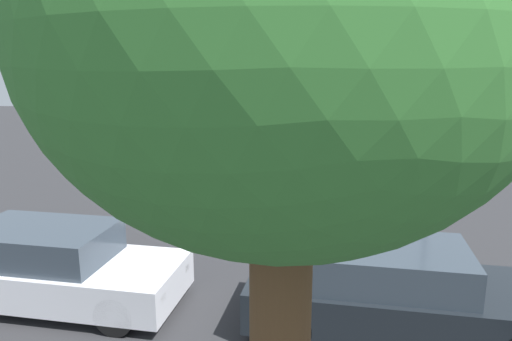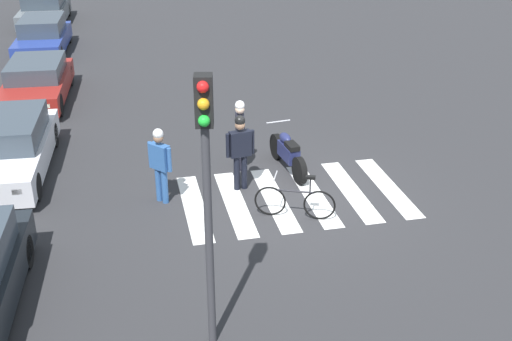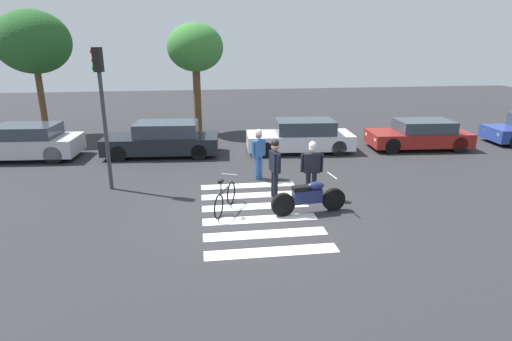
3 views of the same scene
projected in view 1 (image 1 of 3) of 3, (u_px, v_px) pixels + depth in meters
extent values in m
plane|color=#2B2B2D|center=(255.00, 204.00, 14.10)|extent=(60.00, 60.00, 0.00)
cylinder|color=black|center=(187.00, 190.00, 14.41)|extent=(0.66, 0.22, 0.64)
cylinder|color=black|center=(235.00, 190.00, 14.40)|extent=(0.66, 0.22, 0.64)
cube|color=#1E234C|center=(213.00, 184.00, 14.36)|extent=(0.83, 0.37, 0.36)
ellipsoid|color=#1E234C|center=(205.00, 175.00, 14.31)|extent=(0.51, 0.30, 0.24)
cube|color=black|center=(219.00, 176.00, 14.31)|extent=(0.47, 0.29, 0.12)
cylinder|color=#A5A5AD|center=(189.00, 167.00, 14.25)|extent=(0.11, 0.62, 0.04)
torus|color=black|center=(275.00, 200.00, 13.25)|extent=(0.30, 0.64, 0.68)
torus|color=black|center=(292.00, 192.00, 14.13)|extent=(0.30, 0.64, 0.68)
cylinder|color=black|center=(284.00, 187.00, 13.63)|extent=(0.35, 0.76, 0.04)
cylinder|color=black|center=(289.00, 179.00, 13.85)|extent=(0.04, 0.04, 0.34)
cube|color=black|center=(289.00, 173.00, 13.81)|extent=(0.17, 0.22, 0.06)
cylinder|color=#99999E|center=(277.00, 179.00, 13.20)|extent=(0.43, 0.20, 0.03)
cylinder|color=black|center=(226.00, 201.00, 12.95)|extent=(0.14, 0.14, 0.83)
cylinder|color=black|center=(226.00, 199.00, 13.12)|extent=(0.14, 0.14, 0.83)
cube|color=black|center=(226.00, 174.00, 12.88)|extent=(0.28, 0.51, 0.59)
sphere|color=#8C664C|center=(226.00, 158.00, 12.78)|extent=(0.23, 0.23, 0.23)
cylinder|color=black|center=(225.00, 177.00, 12.59)|extent=(0.09, 0.09, 0.56)
cylinder|color=black|center=(226.00, 172.00, 13.16)|extent=(0.09, 0.09, 0.56)
sphere|color=black|center=(225.00, 155.00, 12.76)|extent=(0.24, 0.24, 0.24)
cylinder|color=black|center=(187.00, 196.00, 13.39)|extent=(0.14, 0.14, 0.81)
cylinder|color=black|center=(193.00, 197.00, 13.35)|extent=(0.14, 0.14, 0.81)
cube|color=black|center=(189.00, 173.00, 13.22)|extent=(0.50, 0.26, 0.57)
sphere|color=beige|center=(189.00, 157.00, 13.12)|extent=(0.22, 0.22, 0.22)
cylinder|color=black|center=(180.00, 172.00, 13.29)|extent=(0.09, 0.09, 0.55)
cylinder|color=black|center=(199.00, 173.00, 13.14)|extent=(0.09, 0.09, 0.55)
sphere|color=white|center=(189.00, 154.00, 13.10)|extent=(0.23, 0.23, 0.23)
cylinder|color=#2D5999|center=(218.00, 222.00, 11.21)|extent=(0.14, 0.14, 0.80)
cylinder|color=#2D5999|center=(224.00, 221.00, 11.31)|extent=(0.14, 0.14, 0.80)
cube|color=#2D5999|center=(221.00, 194.00, 11.11)|extent=(0.48, 0.46, 0.57)
sphere|color=#8C664C|center=(220.00, 176.00, 11.02)|extent=(0.22, 0.22, 0.22)
cylinder|color=#2D5999|center=(210.00, 196.00, 10.96)|extent=(0.09, 0.09, 0.54)
cylinder|color=#2D5999|center=(231.00, 192.00, 11.27)|extent=(0.09, 0.09, 0.54)
sphere|color=white|center=(220.00, 172.00, 11.00)|extent=(0.23, 0.23, 0.23)
cube|color=silver|center=(263.00, 185.00, 16.27)|extent=(3.03, 0.45, 0.01)
cube|color=silver|center=(260.00, 192.00, 15.40)|extent=(3.03, 0.45, 0.01)
cube|color=silver|center=(257.00, 199.00, 14.53)|extent=(3.03, 0.45, 0.01)
cube|color=silver|center=(253.00, 208.00, 13.66)|extent=(3.03, 0.45, 0.01)
cube|color=silver|center=(249.00, 218.00, 12.79)|extent=(3.03, 0.45, 0.01)
cube|color=silver|center=(244.00, 229.00, 11.92)|extent=(3.03, 0.45, 0.01)
cylinder|color=black|center=(490.00, 296.00, 7.85)|extent=(0.64, 0.26, 0.63)
cylinder|color=black|center=(302.00, 280.00, 8.43)|extent=(0.64, 0.26, 0.63)
cylinder|color=black|center=(291.00, 328.00, 6.90)|extent=(0.64, 0.26, 0.63)
cube|color=black|center=(397.00, 300.00, 7.33)|extent=(4.69, 2.12, 0.64)
cube|color=#333D47|center=(385.00, 263.00, 7.24)|extent=(2.57, 1.76, 0.56)
cylinder|color=black|center=(155.00, 273.00, 8.70)|extent=(0.65, 0.26, 0.63)
cylinder|color=black|center=(116.00, 315.00, 7.24)|extent=(0.65, 0.26, 0.63)
cylinder|color=black|center=(10.00, 260.00, 9.26)|extent=(0.65, 0.26, 0.63)
cube|color=silver|center=(56.00, 276.00, 8.21)|extent=(4.52, 2.04, 0.61)
cube|color=#333D47|center=(41.00, 243.00, 8.13)|extent=(2.48, 1.70, 0.56)
cube|color=#F2EDCC|center=(186.00, 267.00, 8.33)|extent=(0.09, 0.20, 0.12)
cube|color=#F2EDCC|center=(161.00, 297.00, 7.26)|extent=(0.09, 0.20, 0.12)
cylinder|color=#38383D|center=(431.00, 165.00, 10.72)|extent=(0.12, 0.12, 3.64)
cube|color=black|center=(439.00, 67.00, 10.24)|extent=(0.28, 0.28, 0.70)
sphere|color=red|center=(447.00, 56.00, 10.15)|extent=(0.16, 0.16, 0.16)
sphere|color=orange|center=(446.00, 67.00, 10.20)|extent=(0.16, 0.16, 0.16)
sphere|color=green|center=(445.00, 78.00, 10.25)|extent=(0.16, 0.16, 0.16)
ellipsoid|color=#387A33|center=(284.00, 36.00, 2.51)|extent=(2.72, 2.72, 2.31)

